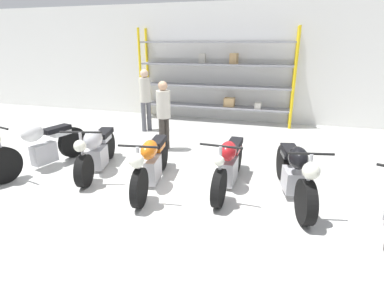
{
  "coord_description": "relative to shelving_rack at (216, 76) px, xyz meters",
  "views": [
    {
      "loc": [
        1.4,
        -4.44,
        2.41
      ],
      "look_at": [
        0.0,
        0.4,
        0.7
      ],
      "focal_mm": 28.0,
      "sensor_mm": 36.0,
      "label": 1
    }
  ],
  "objects": [
    {
      "name": "motorcycle_white",
      "position": [
        -2.51,
        -4.78,
        -0.96
      ],
      "size": [
        0.78,
        2.15,
        1.05
      ],
      "rotation": [
        0.0,
        0.0,
        -1.81
      ],
      "color": "black",
      "rests_on": "ground_plane"
    },
    {
      "name": "motorcycle_black",
      "position": [
        2.28,
        -4.67,
        -0.98
      ],
      "size": [
        0.71,
        2.06,
        1.03
      ],
      "rotation": [
        0.0,
        0.0,
        -1.37
      ],
      "color": "black",
      "rests_on": "ground_plane"
    },
    {
      "name": "motorcycle_red",
      "position": [
        1.21,
        -4.52,
        -1.01
      ],
      "size": [
        0.65,
        2.02,
        0.98
      ],
      "rotation": [
        0.0,
        0.0,
        -1.62
      ],
      "color": "black",
      "rests_on": "ground_plane"
    },
    {
      "name": "person_near_rack",
      "position": [
        -1.64,
        -1.65,
        -0.41
      ],
      "size": [
        0.44,
        0.44,
        1.73
      ],
      "rotation": [
        0.0,
        0.0,
        2.57
      ],
      "color": "#595960",
      "rests_on": "ground_plane"
    },
    {
      "name": "back_wall",
      "position": [
        0.52,
        0.36,
        0.37
      ],
      "size": [
        30.0,
        0.08,
        3.6
      ],
      "color": "white",
      "rests_on": "ground_plane"
    },
    {
      "name": "motorcycle_silver",
      "position": [
        -1.38,
        -4.56,
        -0.99
      ],
      "size": [
        0.81,
        1.91,
        1.0
      ],
      "rotation": [
        0.0,
        0.0,
        -1.33
      ],
      "color": "black",
      "rests_on": "ground_plane"
    },
    {
      "name": "person_browsing",
      "position": [
        -0.56,
        -3.05,
        -0.49
      ],
      "size": [
        0.39,
        0.39,
        1.61
      ],
      "rotation": [
        0.0,
        0.0,
        2.87
      ],
      "color": "#38332D",
      "rests_on": "ground_plane"
    },
    {
      "name": "motorcycle_orange",
      "position": [
        -0.09,
        -4.88,
        -0.98
      ],
      "size": [
        0.61,
        2.07,
        0.98
      ],
      "rotation": [
        0.0,
        0.0,
        -1.43
      ],
      "color": "black",
      "rests_on": "ground_plane"
    },
    {
      "name": "ground_plane",
      "position": [
        0.52,
        -4.86,
        -1.43
      ],
      "size": [
        30.0,
        30.0,
        0.0
      ],
      "primitive_type": "plane",
      "color": "silver"
    },
    {
      "name": "shelving_rack",
      "position": [
        0.0,
        0.0,
        0.0
      ],
      "size": [
        4.82,
        0.63,
        2.86
      ],
      "color": "yellow",
      "rests_on": "ground_plane"
    }
  ]
}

